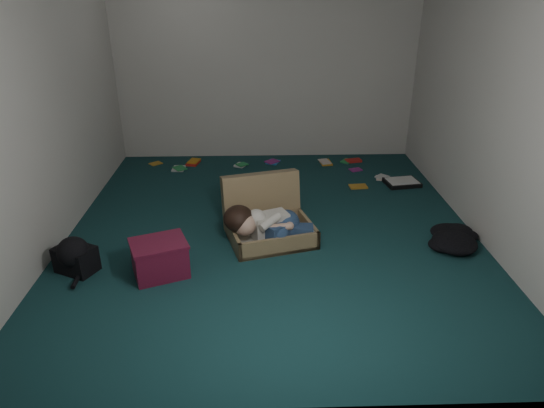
{
  "coord_description": "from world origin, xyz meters",
  "views": [
    {
      "loc": [
        -0.13,
        -4.32,
        2.3
      ],
      "look_at": [
        0.0,
        -0.15,
        0.35
      ],
      "focal_mm": 32.0,
      "sensor_mm": 36.0,
      "label": 1
    }
  ],
  "objects": [
    {
      "name": "paper_tray",
      "position": [
        1.64,
        1.12,
        0.03
      ],
      "size": [
        0.44,
        0.36,
        0.06
      ],
      "rotation": [
        0.0,
        0.0,
        0.15
      ],
      "color": "black",
      "rests_on": "floor"
    },
    {
      "name": "book_scatter",
      "position": [
        0.25,
        1.74,
        0.01
      ],
      "size": [
        3.14,
        1.12,
        0.02
      ],
      "color": "#C68723",
      "rests_on": "floor"
    },
    {
      "name": "wall_left",
      "position": [
        -2.0,
        0.0,
        1.3
      ],
      "size": [
        0.0,
        4.5,
        4.5
      ],
      "primitive_type": "plane",
      "rotation": [
        1.57,
        0.0,
        1.57
      ],
      "color": "silver",
      "rests_on": "ground"
    },
    {
      "name": "maroon_bin",
      "position": [
        -0.97,
        -0.79,
        0.16
      ],
      "size": [
        0.55,
        0.5,
        0.31
      ],
      "rotation": [
        0.0,
        0.0,
        0.37
      ],
      "color": "maroon",
      "rests_on": "floor"
    },
    {
      "name": "clothing_pile",
      "position": [
        1.7,
        -0.34,
        0.07
      ],
      "size": [
        0.5,
        0.43,
        0.14
      ],
      "primitive_type": null,
      "rotation": [
        0.0,
        0.0,
        -0.14
      ],
      "color": "black",
      "rests_on": "floor"
    },
    {
      "name": "wall_right",
      "position": [
        2.0,
        0.0,
        1.3
      ],
      "size": [
        0.0,
        4.5,
        4.5
      ],
      "primitive_type": "plane",
      "rotation": [
        1.57,
        0.0,
        -1.57
      ],
      "color": "silver",
      "rests_on": "ground"
    },
    {
      "name": "wall_front",
      "position": [
        0.0,
        -2.25,
        1.3
      ],
      "size": [
        4.5,
        0.0,
        4.5
      ],
      "primitive_type": "plane",
      "rotation": [
        -1.57,
        0.0,
        0.0
      ],
      "color": "silver",
      "rests_on": "ground"
    },
    {
      "name": "floor",
      "position": [
        0.0,
        0.0,
        0.0
      ],
      "size": [
        4.5,
        4.5,
        0.0
      ],
      "primitive_type": "plane",
      "color": "#143739",
      "rests_on": "ground"
    },
    {
      "name": "wall_back",
      "position": [
        0.0,
        2.25,
        1.3
      ],
      "size": [
        4.5,
        0.0,
        4.5
      ],
      "primitive_type": "plane",
      "rotation": [
        1.57,
        0.0,
        0.0
      ],
      "color": "silver",
      "rests_on": "ground"
    },
    {
      "name": "backpack",
      "position": [
        -1.7,
        -0.71,
        0.12
      ],
      "size": [
        0.52,
        0.48,
        0.25
      ],
      "primitive_type": null,
      "rotation": [
        0.0,
        0.0,
        -0.47
      ],
      "color": "black",
      "rests_on": "floor"
    },
    {
      "name": "person",
      "position": [
        -0.05,
        -0.31,
        0.22
      ],
      "size": [
        0.87,
        0.43,
        0.35
      ],
      "rotation": [
        0.0,
        0.0,
        0.26
      ],
      "color": "beige",
      "rests_on": "suitcase"
    },
    {
      "name": "suitcase",
      "position": [
        -0.05,
        -0.1,
        0.17
      ],
      "size": [
        0.95,
        0.93,
        0.57
      ],
      "rotation": [
        0.0,
        0.0,
        0.26
      ],
      "color": "olive",
      "rests_on": "floor"
    }
  ]
}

